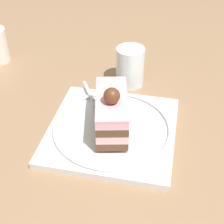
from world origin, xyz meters
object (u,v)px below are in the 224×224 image
Objects in this scene: dessert_plate at (112,129)px; fork at (92,99)px; cake_slice at (112,112)px; drink_glass_far at (130,68)px.

fork is at bearing 29.08° from dessert_plate.
drink_glass_far is at bearing -10.97° from cake_slice.
fork is 1.33× the size of drink_glass_far.
dessert_plate is 3.10× the size of drink_glass_far.
drink_glass_far is (0.17, -0.03, -0.02)m from cake_slice.
drink_glass_far is at bearing -39.17° from fork.
dessert_plate is 0.09m from fork.
cake_slice is (-0.00, 0.00, 0.04)m from dessert_plate.
cake_slice reaches higher than fork.
fork is (0.08, 0.04, -0.03)m from cake_slice.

